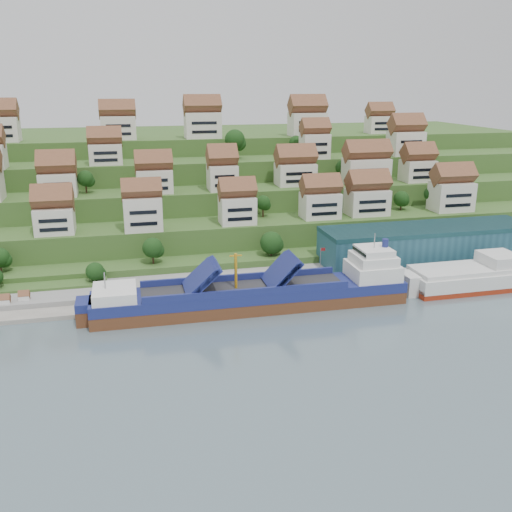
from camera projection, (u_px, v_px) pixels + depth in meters
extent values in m
plane|color=slate|center=(261.00, 306.00, 134.39)|extent=(300.00, 300.00, 0.00)
cube|color=gray|center=(320.00, 275.00, 152.42)|extent=(180.00, 14.00, 2.20)
cube|color=gray|center=(8.00, 307.00, 132.62)|extent=(45.00, 20.00, 1.00)
cube|color=#2D4C1E|center=(207.00, 217.00, 213.79)|extent=(260.00, 128.00, 4.00)
cube|color=#2D4C1E|center=(204.00, 205.00, 217.41)|extent=(260.00, 118.00, 11.00)
cube|color=#2D4C1E|center=(201.00, 192.00, 223.82)|extent=(260.00, 102.00, 18.00)
cube|color=#2D4C1E|center=(198.00, 180.00, 230.24)|extent=(260.00, 86.00, 25.00)
cube|color=#2D4C1E|center=(195.00, 169.00, 237.73)|extent=(260.00, 68.00, 31.00)
cube|color=silver|center=(55.00, 220.00, 154.90)|extent=(10.30, 8.57, 7.11)
cube|color=silver|center=(143.00, 214.00, 157.51)|extent=(10.41, 7.03, 9.35)
cube|color=silver|center=(237.00, 210.00, 165.20)|extent=(10.13, 7.62, 7.86)
cube|color=silver|center=(320.00, 205.00, 172.07)|extent=(11.25, 7.73, 7.63)
cube|color=silver|center=(367.00, 202.00, 176.27)|extent=(12.41, 8.26, 7.84)
cube|color=silver|center=(451.00, 196.00, 181.69)|extent=(12.58, 8.31, 9.11)
cube|color=silver|center=(58.00, 184.00, 169.14)|extent=(10.57, 8.98, 6.83)
cube|color=silver|center=(154.00, 181.00, 173.73)|extent=(10.76, 7.90, 7.12)
cube|color=silver|center=(222.00, 177.00, 178.05)|extent=(8.83, 8.56, 7.86)
cube|color=silver|center=(295.00, 174.00, 186.59)|extent=(12.46, 8.36, 7.09)
cube|color=silver|center=(366.00, 171.00, 188.61)|extent=(14.60, 8.18, 8.38)
cube|color=silver|center=(417.00, 171.00, 193.69)|extent=(10.45, 8.04, 7.17)
cube|color=silver|center=(106.00, 154.00, 183.18)|extent=(10.31, 7.30, 6.59)
cube|color=silver|center=(315.00, 146.00, 196.90)|extent=(9.39, 7.14, 8.45)
cube|color=silver|center=(406.00, 143.00, 205.73)|extent=(11.70, 8.47, 8.47)
cube|color=silver|center=(2.00, 129.00, 192.65)|extent=(10.80, 8.03, 8.30)
cube|color=silver|center=(118.00, 128.00, 200.11)|extent=(11.93, 7.51, 8.12)
cube|color=silver|center=(203.00, 125.00, 205.18)|extent=(12.70, 8.15, 9.08)
cube|color=silver|center=(307.00, 124.00, 213.91)|extent=(13.05, 8.73, 8.47)
cube|color=silver|center=(379.00, 125.00, 224.86)|extent=(9.81, 7.05, 6.63)
ellipsoid|color=#1A4015|center=(271.00, 243.00, 158.45)|extent=(6.28, 6.28, 6.28)
ellipsoid|color=#1A4015|center=(153.00, 248.00, 151.22)|extent=(5.42, 5.42, 5.42)
ellipsoid|color=#1A4015|center=(401.00, 199.00, 182.71)|extent=(5.00, 5.00, 5.00)
ellipsoid|color=#1A4015|center=(431.00, 194.00, 184.66)|extent=(4.65, 4.65, 4.65)
ellipsoid|color=#1A4015|center=(263.00, 203.00, 172.92)|extent=(4.43, 4.43, 4.43)
ellipsoid|color=#1A4015|center=(343.00, 168.00, 192.85)|extent=(5.05, 5.05, 5.05)
ellipsoid|color=#1A4015|center=(85.00, 178.00, 172.69)|extent=(4.88, 4.88, 4.88)
ellipsoid|color=#1A4015|center=(235.00, 140.00, 195.10)|extent=(6.97, 6.97, 6.97)
ellipsoid|color=#1A4015|center=(296.00, 143.00, 203.19)|extent=(5.05, 5.05, 5.05)
ellipsoid|color=#1A4015|center=(314.00, 144.00, 202.84)|extent=(4.70, 4.70, 4.70)
ellipsoid|color=#1A4015|center=(95.00, 272.00, 142.10)|extent=(4.63, 4.63, 4.63)
cube|color=#235060|center=(427.00, 244.00, 159.54)|extent=(60.00, 15.00, 10.00)
cylinder|color=gray|center=(320.00, 263.00, 145.83)|extent=(0.16, 0.16, 8.00)
cube|color=maroon|center=(323.00, 249.00, 144.91)|extent=(1.20, 0.05, 0.80)
cube|color=white|center=(5.00, 303.00, 130.29)|extent=(2.40, 2.20, 2.20)
cube|color=white|center=(25.00, 300.00, 132.57)|extent=(2.40, 2.20, 2.20)
cube|color=#59311B|center=(252.00, 304.00, 132.84)|extent=(72.93, 11.79, 4.67)
cube|color=navy|center=(252.00, 292.00, 131.95)|extent=(72.93, 11.90, 2.43)
cube|color=white|center=(115.00, 293.00, 124.71)|extent=(9.42, 10.72, 2.43)
cube|color=#262628|center=(244.00, 288.00, 131.20)|extent=(46.77, 9.90, 0.28)
cube|color=navy|center=(199.00, 278.00, 128.08)|extent=(7.08, 10.37, 6.46)
cube|color=navy|center=(279.00, 272.00, 132.06)|extent=(6.73, 10.36, 6.82)
cylinder|color=orange|center=(236.00, 271.00, 129.60)|extent=(0.66, 0.66, 8.40)
cube|color=white|center=(373.00, 271.00, 137.44)|extent=(11.29, 10.73, 3.74)
cube|color=white|center=(373.00, 259.00, 136.56)|extent=(9.41, 9.60, 2.33)
cube|color=white|center=(374.00, 251.00, 135.99)|extent=(7.54, 8.46, 1.68)
cylinder|color=navy|center=(385.00, 243.00, 136.06)|extent=(1.51, 1.51, 2.05)
cube|color=maroon|center=(469.00, 285.00, 145.95)|extent=(32.25, 12.06, 2.79)
cube|color=silver|center=(470.00, 277.00, 145.26)|extent=(32.25, 12.18, 3.43)
cube|color=silver|center=(471.00, 269.00, 144.63)|extent=(30.63, 10.87, 1.29)
cube|color=silver|center=(500.00, 260.00, 145.93)|extent=(8.65, 9.50, 3.22)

